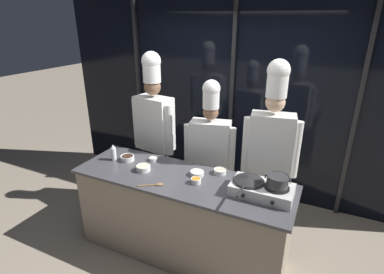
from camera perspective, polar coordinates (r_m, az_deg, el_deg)
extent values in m
plane|color=gray|center=(3.58, -1.84, -20.76)|extent=(24.00, 24.00, 0.00)
cube|color=black|center=(4.21, 7.71, 6.89)|extent=(5.38, 0.04, 2.70)
cube|color=#232326|center=(4.85, -10.04, 8.71)|extent=(0.05, 0.05, 2.70)
cube|color=#232326|center=(4.17, 7.51, 6.75)|extent=(0.05, 0.05, 2.70)
cube|color=#232326|center=(4.00, 28.74, 3.54)|extent=(0.05, 0.05, 2.70)
cube|color=gray|center=(3.29, -1.94, -15.01)|extent=(2.18, 0.69, 0.90)
cube|color=#47474C|center=(3.04, -2.05, -8.00)|extent=(2.25, 0.72, 0.03)
cube|color=silver|center=(2.80, 13.15, -9.79)|extent=(0.55, 0.31, 0.11)
cylinder|color=black|center=(2.79, 10.72, -8.25)|extent=(0.22, 0.22, 0.01)
cylinder|color=black|center=(2.69, 9.68, -10.98)|extent=(0.03, 0.01, 0.03)
cylinder|color=black|center=(2.75, 15.84, -9.22)|extent=(0.22, 0.22, 0.01)
cylinder|color=black|center=(2.65, 15.03, -12.04)|extent=(0.03, 0.01, 0.03)
cylinder|color=#232326|center=(2.79, 10.74, -8.08)|extent=(0.27, 0.27, 0.01)
cone|color=#232326|center=(2.78, 10.76, -7.73)|extent=(0.29, 0.29, 0.05)
cylinder|color=black|center=(2.57, 9.31, -10.00)|extent=(0.02, 0.22, 0.02)
cylinder|color=#333335|center=(2.73, 15.96, -8.16)|extent=(0.19, 0.19, 0.11)
torus|color=#333335|center=(2.70, 16.08, -7.19)|extent=(0.19, 0.19, 0.01)
torus|color=#333335|center=(2.72, 13.84, -7.14)|extent=(0.01, 0.05, 0.05)
torus|color=#333335|center=(2.70, 18.26, -7.93)|extent=(0.01, 0.05, 0.05)
cylinder|color=white|center=(3.47, -14.70, -3.15)|extent=(0.06, 0.06, 0.15)
cone|color=white|center=(3.43, -14.85, -1.72)|extent=(0.05, 0.05, 0.04)
cylinder|color=white|center=(3.07, 0.96, -6.94)|extent=(0.14, 0.14, 0.04)
torus|color=white|center=(3.06, 0.97, -6.61)|extent=(0.14, 0.14, 0.01)
cylinder|color=silver|center=(3.06, 0.96, -6.76)|extent=(0.11, 0.11, 0.02)
cylinder|color=white|center=(3.11, 5.34, -6.57)|extent=(0.13, 0.13, 0.04)
torus|color=white|center=(3.10, 5.35, -6.21)|extent=(0.13, 0.13, 0.01)
cylinder|color=beige|center=(3.10, 5.35, -6.37)|extent=(0.10, 0.10, 0.02)
cylinder|color=white|center=(3.44, -12.20, -3.96)|extent=(0.15, 0.15, 0.05)
torus|color=white|center=(3.43, -12.23, -3.56)|extent=(0.16, 0.16, 0.01)
cylinder|color=#382319|center=(3.44, -12.21, -3.75)|extent=(0.12, 0.12, 0.03)
cylinder|color=white|center=(3.19, -9.24, -5.90)|extent=(0.15, 0.15, 0.05)
torus|color=white|center=(3.18, -9.27, -5.47)|extent=(0.15, 0.15, 0.01)
cylinder|color=beige|center=(3.18, -9.26, -5.67)|extent=(0.12, 0.12, 0.03)
cylinder|color=white|center=(2.93, 0.76, -8.34)|extent=(0.10, 0.10, 0.05)
torus|color=white|center=(2.91, 0.76, -7.92)|extent=(0.10, 0.10, 0.01)
cylinder|color=orange|center=(2.92, 0.76, -8.12)|extent=(0.08, 0.08, 0.03)
cylinder|color=white|center=(3.39, -7.39, -4.21)|extent=(0.09, 0.09, 0.04)
torus|color=white|center=(3.38, -7.41, -3.94)|extent=(0.09, 0.09, 0.01)
cylinder|color=silver|center=(3.38, -7.40, -4.06)|extent=(0.07, 0.07, 0.02)
cube|color=olive|center=(2.92, -8.69, -9.11)|extent=(0.15, 0.11, 0.01)
ellipsoid|color=olive|center=(2.92, -6.23, -8.93)|extent=(0.09, 0.09, 0.02)
cylinder|color=#232326|center=(4.03, -5.28, -8.06)|extent=(0.12, 0.12, 0.84)
cylinder|color=#232326|center=(4.18, -8.07, -7.00)|extent=(0.12, 0.12, 0.84)
cube|color=white|center=(3.79, -7.20, 2.56)|extent=(0.51, 0.32, 0.68)
cylinder|color=white|center=(3.61, -4.40, 1.32)|extent=(0.10, 0.10, 0.63)
cylinder|color=white|center=(3.95, -10.47, 2.82)|extent=(0.10, 0.10, 0.63)
sphere|color=brown|center=(3.67, -7.54, 9.44)|extent=(0.20, 0.20, 0.20)
cylinder|color=white|center=(3.63, -7.68, 12.20)|extent=(0.21, 0.21, 0.25)
sphere|color=white|center=(3.61, -7.79, 14.14)|extent=(0.23, 0.23, 0.23)
cylinder|color=#2D3856|center=(3.80, 5.10, -11.02)|extent=(0.12, 0.12, 0.73)
cylinder|color=#2D3856|center=(3.84, 1.34, -10.56)|extent=(0.12, 0.12, 0.73)
cube|color=white|center=(3.50, 3.44, -1.62)|extent=(0.49, 0.32, 0.59)
cylinder|color=white|center=(3.45, 7.49, -2.59)|extent=(0.09, 0.09, 0.55)
cylinder|color=white|center=(3.53, -0.76, -1.78)|extent=(0.09, 0.09, 0.55)
sphere|color=brown|center=(3.36, 3.59, 4.73)|extent=(0.17, 0.17, 0.17)
cylinder|color=white|center=(3.32, 3.65, 7.33)|extent=(0.18, 0.18, 0.22)
sphere|color=white|center=(3.30, 3.70, 9.18)|extent=(0.20, 0.20, 0.20)
cylinder|color=#4C4C51|center=(3.64, 15.63, -12.53)|extent=(0.12, 0.12, 0.83)
cylinder|color=#4C4C51|center=(3.64, 11.65, -12.13)|extent=(0.12, 0.12, 0.83)
cube|color=white|center=(3.28, 14.79, -1.38)|extent=(0.48, 0.31, 0.67)
cylinder|color=white|center=(3.27, 19.15, -2.36)|extent=(0.09, 0.09, 0.62)
cylinder|color=white|center=(3.27, 10.32, -1.47)|extent=(0.09, 0.09, 0.62)
sphere|color=beige|center=(3.14, 15.59, 6.36)|extent=(0.20, 0.20, 0.20)
cylinder|color=white|center=(3.10, 15.94, 9.69)|extent=(0.21, 0.21, 0.26)
sphere|color=white|center=(3.07, 16.19, 12.09)|extent=(0.22, 0.22, 0.22)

